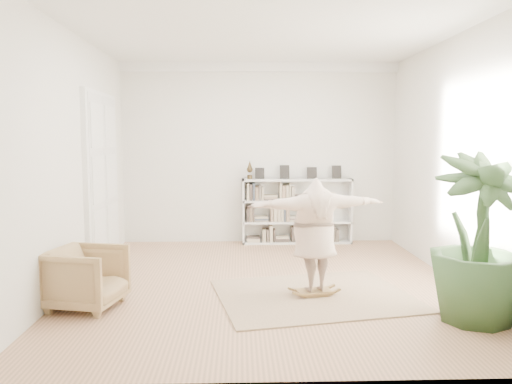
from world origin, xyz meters
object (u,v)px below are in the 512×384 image
bookshelf (297,212)px  rocker_board (314,292)px  houseplant (478,238)px  armchair (87,278)px  person (315,232)px

bookshelf → rocker_board: bookshelf is taller
bookshelf → houseplant: (1.56, -4.43, 0.34)m
armchair → houseplant: 4.68m
rocker_board → person: size_ratio=0.27×
bookshelf → houseplant: bearing=-70.7°
rocker_board → bookshelf: bearing=76.1°
armchair → bookshelf: bearing=-26.2°
bookshelf → armchair: size_ratio=2.63×
rocker_board → person: 0.81m
rocker_board → person: person is taller
armchair → rocker_board: armchair is taller
rocker_board → houseplant: 2.17m
bookshelf → person: 3.48m
person → houseplant: 1.97m
armchair → houseplant: (4.60, -0.61, 0.59)m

